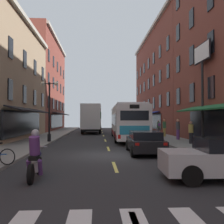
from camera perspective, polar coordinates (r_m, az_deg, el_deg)
name	(u,v)px	position (r m, az deg, el deg)	size (l,w,h in m)	color
ground_plane	(111,156)	(14.73, -0.30, -9.44)	(34.80, 80.00, 0.10)	#28282B
lane_centre_dashes	(111,156)	(14.48, -0.24, -9.37)	(0.14, 73.90, 0.01)	#DBCC4C
sidewalk_left	(1,155)	(15.57, -22.79, -8.45)	(3.00, 80.00, 0.14)	gray
sidewalk_right	(216,153)	(16.13, 21.37, -8.21)	(3.00, 80.00, 0.14)	gray
billboard_sign	(202,68)	(21.04, 18.82, 9.01)	(0.40, 2.84, 7.44)	black
transit_bus	(127,122)	(25.20, 3.23, -2.08)	(2.89, 12.49, 3.21)	silver
box_truck	(92,118)	(35.14, -4.39, -1.40)	(2.62, 7.68, 3.77)	black
sedan_near	(145,142)	(15.42, 7.06, -6.41)	(1.98, 4.36, 1.28)	black
sedan_far	(92,126)	(45.38, -4.28, -2.93)	(1.98, 4.40, 1.45)	#144723
motorcycle_rider	(35,158)	(9.33, -16.18, -9.43)	(0.62, 2.07, 1.66)	black
pedestrian_near	(158,127)	(31.28, 9.96, -3.16)	(0.36, 0.51, 1.64)	#4C4C51
pedestrian_mid	(164,127)	(27.88, 11.18, -3.28)	(0.36, 0.36, 1.78)	#B29947
pedestrian_far	(178,129)	(24.20, 13.99, -3.51)	(0.36, 0.36, 1.82)	#66387F
pedestrian_rear	(191,132)	(20.52, 16.60, -4.15)	(0.36, 0.36, 1.67)	black
street_lamp_twin	(49,108)	(22.14, -13.32, 0.83)	(1.42, 0.32, 4.86)	black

